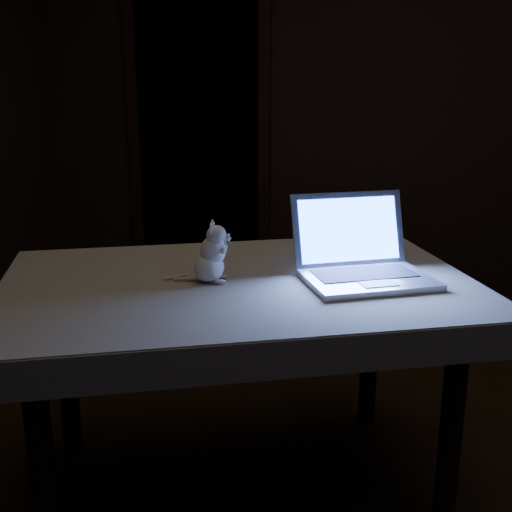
# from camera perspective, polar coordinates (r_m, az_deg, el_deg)

# --- Properties ---
(floor) EXTENTS (5.00, 5.00, 0.00)m
(floor) POSITION_cam_1_polar(r_m,az_deg,el_deg) (2.51, 4.49, -18.32)
(floor) COLOR black
(floor) RESTS_ON ground
(back_wall) EXTENTS (4.50, 0.04, 2.60)m
(back_wall) POSITION_cam_1_polar(r_m,az_deg,el_deg) (4.58, 8.59, 14.15)
(back_wall) COLOR black
(back_wall) RESTS_ON ground
(doorway) EXTENTS (1.06, 0.36, 2.13)m
(doorway) POSITION_cam_1_polar(r_m,az_deg,el_deg) (4.77, -5.11, 11.48)
(doorway) COLOR black
(doorway) RESTS_ON back_wall
(table) EXTENTS (1.64, 1.36, 0.75)m
(table) POSITION_cam_1_polar(r_m,az_deg,el_deg) (2.24, -1.51, -11.59)
(table) COLOR black
(table) RESTS_ON floor
(tablecloth) EXTENTS (1.75, 1.42, 0.11)m
(tablecloth) POSITION_cam_1_polar(r_m,az_deg,el_deg) (2.12, 0.71, -3.37)
(tablecloth) COLOR #B8B299
(tablecloth) RESTS_ON table
(laptop) EXTENTS (0.51, 0.48, 0.27)m
(laptop) POSITION_cam_1_polar(r_m,az_deg,el_deg) (2.05, 10.11, 1.22)
(laptop) COLOR #B5B5B9
(laptop) RESTS_ON tablecloth
(plush_mouse) EXTENTS (0.19, 0.19, 0.20)m
(plush_mouse) POSITION_cam_1_polar(r_m,az_deg,el_deg) (2.05, -4.24, 0.36)
(plush_mouse) COLOR white
(plush_mouse) RESTS_ON tablecloth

